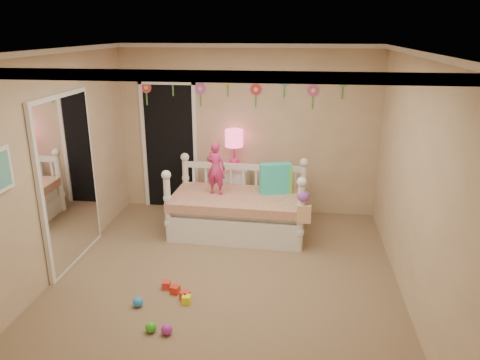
# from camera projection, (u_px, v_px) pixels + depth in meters

# --- Properties ---
(floor) EXTENTS (4.00, 4.50, 0.01)m
(floor) POSITION_uv_depth(u_px,v_px,m) (225.00, 281.00, 5.36)
(floor) COLOR #7F684C
(floor) RESTS_ON ground
(ceiling) EXTENTS (4.00, 4.50, 0.01)m
(ceiling) POSITION_uv_depth(u_px,v_px,m) (222.00, 51.00, 4.54)
(ceiling) COLOR white
(ceiling) RESTS_ON floor
(back_wall) EXTENTS (4.00, 0.01, 2.60)m
(back_wall) POSITION_uv_depth(u_px,v_px,m) (248.00, 131.00, 7.06)
(back_wall) COLOR tan
(back_wall) RESTS_ON floor
(left_wall) EXTENTS (0.01, 4.50, 2.60)m
(left_wall) POSITION_uv_depth(u_px,v_px,m) (50.00, 168.00, 5.20)
(left_wall) COLOR tan
(left_wall) RESTS_ON floor
(right_wall) EXTENTS (0.01, 4.50, 2.60)m
(right_wall) POSITION_uv_depth(u_px,v_px,m) (415.00, 183.00, 4.70)
(right_wall) COLOR tan
(right_wall) RESTS_ON floor
(crown_molding) EXTENTS (4.00, 4.50, 0.06)m
(crown_molding) POSITION_uv_depth(u_px,v_px,m) (222.00, 54.00, 4.55)
(crown_molding) COLOR white
(crown_molding) RESTS_ON ceiling
(daybed) EXTENTS (1.92, 1.08, 1.03)m
(daybed) POSITION_uv_depth(u_px,v_px,m) (238.00, 199.00, 6.47)
(daybed) COLOR white
(daybed) RESTS_ON floor
(pillow_turquoise) EXTENTS (0.46, 0.27, 0.43)m
(pillow_turquoise) POSITION_uv_depth(u_px,v_px,m) (275.00, 178.00, 6.47)
(pillow_turquoise) COLOR #2AD5AF
(pillow_turquoise) RESTS_ON daybed
(pillow_lime) EXTENTS (0.42, 0.19, 0.39)m
(pillow_lime) POSITION_uv_depth(u_px,v_px,m) (277.00, 179.00, 6.51)
(pillow_lime) COLOR #6AD240
(pillow_lime) RESTS_ON daybed
(child) EXTENTS (0.31, 0.24, 0.76)m
(child) POSITION_uv_depth(u_px,v_px,m) (216.00, 168.00, 6.39)
(child) COLOR #D33074
(child) RESTS_ON daybed
(nightstand) EXTENTS (0.48, 0.38, 0.74)m
(nightstand) POSITION_uv_depth(u_px,v_px,m) (234.00, 191.00, 7.21)
(nightstand) COLOR white
(nightstand) RESTS_ON floor
(table_lamp) EXTENTS (0.28, 0.28, 0.61)m
(table_lamp) POSITION_uv_depth(u_px,v_px,m) (234.00, 143.00, 6.96)
(table_lamp) COLOR #D11B63
(table_lamp) RESTS_ON nightstand
(closet_doorway) EXTENTS (0.90, 0.04, 2.07)m
(closet_doorway) POSITION_uv_depth(u_px,v_px,m) (170.00, 145.00, 7.29)
(closet_doorway) COLOR black
(closet_doorway) RESTS_ON back_wall
(flower_decals) EXTENTS (3.40, 0.02, 0.50)m
(flower_decals) POSITION_uv_depth(u_px,v_px,m) (242.00, 89.00, 6.86)
(flower_decals) COLOR #B2668C
(flower_decals) RESTS_ON back_wall
(mirror_closet) EXTENTS (0.07, 1.30, 2.10)m
(mirror_closet) POSITION_uv_depth(u_px,v_px,m) (69.00, 181.00, 5.55)
(mirror_closet) COLOR white
(mirror_closet) RESTS_ON left_wall
(hanging_bag) EXTENTS (0.20, 0.16, 0.36)m
(hanging_bag) POSITION_uv_depth(u_px,v_px,m) (303.00, 208.00, 5.86)
(hanging_bag) COLOR beige
(hanging_bag) RESTS_ON daybed
(toy_scatter) EXTENTS (1.18, 1.49, 0.11)m
(toy_scatter) POSITION_uv_depth(u_px,v_px,m) (154.00, 292.00, 5.03)
(toy_scatter) COLOR #996666
(toy_scatter) RESTS_ON floor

